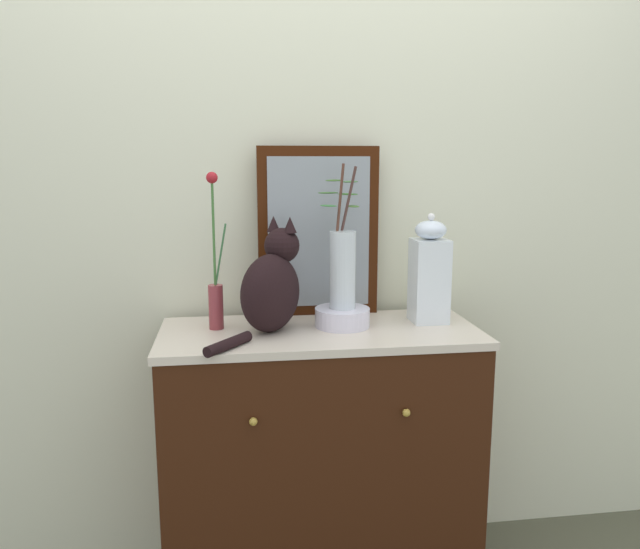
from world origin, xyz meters
TOP-DOWN VIEW (x-y plane):
  - wall_back at (0.00, 0.30)m, footprint 4.40×0.08m
  - sideboard at (0.00, -0.00)m, footprint 1.02×0.47m
  - mirror_leaning at (0.02, 0.20)m, footprint 0.42×0.03m
  - cat_sitting at (-0.15, 0.00)m, footprint 0.34×0.40m
  - vase_slim_green at (-0.33, 0.06)m, footprint 0.06×0.05m
  - bowl_porcelain at (0.08, 0.03)m, footprint 0.18×0.18m
  - vase_glass_clear at (0.08, 0.03)m, footprint 0.15×0.15m
  - jar_lidded_porcelain at (0.38, 0.05)m, footprint 0.12×0.12m

SIDE VIEW (x-z plane):
  - sideboard at x=0.00m, z-range 0.00..0.91m
  - bowl_porcelain at x=0.08m, z-range 0.91..0.97m
  - vase_slim_green at x=-0.33m, z-range 0.80..1.30m
  - cat_sitting at x=-0.15m, z-range 0.88..1.24m
  - jar_lidded_porcelain at x=0.38m, z-range 0.90..1.26m
  - vase_glass_clear at x=0.08m, z-range 0.88..1.35m
  - mirror_leaning at x=0.02m, z-range 0.91..1.50m
  - wall_back at x=0.00m, z-range 0.00..2.60m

